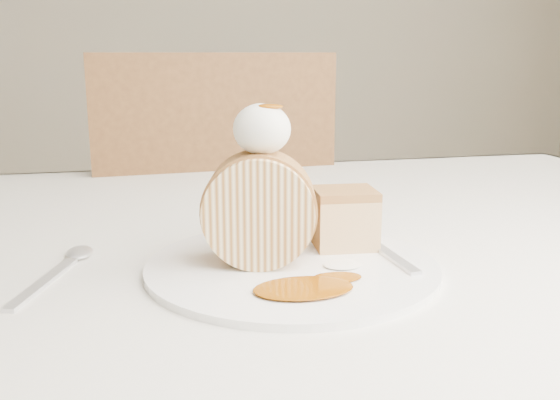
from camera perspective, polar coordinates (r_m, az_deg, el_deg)
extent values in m
cube|color=silver|center=(0.80, -0.35, -3.77)|extent=(1.40, 0.90, 0.04)
cube|color=silver|center=(1.25, -4.68, -3.19)|extent=(1.40, 0.01, 0.28)
cylinder|color=brown|center=(1.49, 20.88, -11.76)|extent=(0.06, 0.06, 0.71)
cube|color=brown|center=(1.46, -7.01, -6.81)|extent=(0.48, 0.48, 0.04)
cube|color=brown|center=(1.19, -5.72, 1.71)|extent=(0.46, 0.07, 0.48)
cylinder|color=brown|center=(1.76, -1.46, -11.60)|extent=(0.04, 0.04, 0.44)
cylinder|color=brown|center=(1.72, -14.49, -12.79)|extent=(0.04, 0.04, 0.44)
cylinder|color=white|center=(0.63, 1.09, -6.08)|extent=(0.32, 0.32, 0.01)
cylinder|color=beige|center=(0.62, -1.91, -0.91)|extent=(0.12, 0.08, 0.11)
cube|color=#B17543|center=(0.68, 5.90, -1.98)|extent=(0.07, 0.07, 0.05)
ellipsoid|color=white|center=(0.61, -1.67, 6.50)|extent=(0.06, 0.06, 0.05)
ellipsoid|color=#8A4405|center=(0.60, -1.04, 9.12)|extent=(0.03, 0.02, 0.01)
cube|color=silver|center=(0.66, 9.86, -4.87)|extent=(0.03, 0.18, 0.00)
cube|color=silver|center=(0.63, -20.83, -7.10)|extent=(0.07, 0.16, 0.00)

